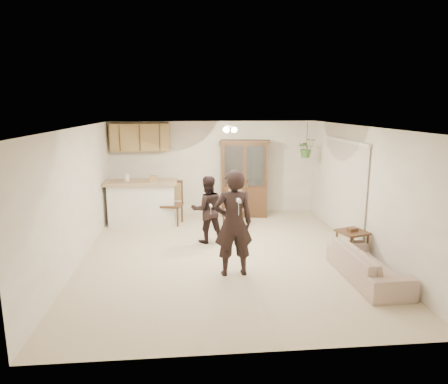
{
  "coord_description": "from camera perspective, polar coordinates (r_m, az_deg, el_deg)",
  "views": [
    {
      "loc": [
        -0.7,
        -7.44,
        2.86
      ],
      "look_at": [
        0.02,
        0.4,
        1.18
      ],
      "focal_mm": 32.0,
      "sensor_mm": 36.0,
      "label": 1
    }
  ],
  "objects": [
    {
      "name": "bar_top",
      "position": [
        10.03,
        -11.75,
        1.37
      ],
      "size": [
        1.75,
        0.7,
        0.08
      ],
      "primitive_type": "cube",
      "color": "tan",
      "rests_on": "breakfast_bar"
    },
    {
      "name": "controller_child",
      "position": [
        8.17,
        -1.91,
        -1.96
      ],
      "size": [
        0.06,
        0.13,
        0.04
      ],
      "primitive_type": "cube",
      "rotation": [
        0.0,
        0.0,
        3.3
      ],
      "color": "white",
      "rests_on": "child"
    },
    {
      "name": "controller_adult",
      "position": [
        6.28,
        2.12,
        -1.25
      ],
      "size": [
        0.06,
        0.16,
        0.05
      ],
      "primitive_type": "cube",
      "rotation": [
        0.0,
        0.0,
        3.22
      ],
      "color": "white",
      "rests_on": "adult"
    },
    {
      "name": "wall_right",
      "position": [
        8.36,
        19.24,
        0.24
      ],
      "size": [
        0.02,
        6.5,
        2.5
      ],
      "primitive_type": "cube",
      "color": "white",
      "rests_on": "ground"
    },
    {
      "name": "ceiling",
      "position": [
        7.49,
        0.13,
        9.26
      ],
      "size": [
        5.5,
        6.5,
        0.02
      ],
      "primitive_type": "cube",
      "color": "silver",
      "rests_on": "wall_back"
    },
    {
      "name": "side_table",
      "position": [
        8.09,
        17.77,
        -7.12
      ],
      "size": [
        0.63,
        0.63,
        0.61
      ],
      "rotation": [
        0.0,
        0.0,
        0.31
      ],
      "color": "#331A12",
      "rests_on": "floor"
    },
    {
      "name": "chair_hutch_right",
      "position": [
        10.76,
        3.12,
        -1.82
      ],
      "size": [
        0.63,
        0.63,
        1.02
      ],
      "rotation": [
        0.0,
        0.0,
        3.75
      ],
      "color": "#331A12",
      "rests_on": "floor"
    },
    {
      "name": "china_hutch",
      "position": [
        10.59,
        2.99,
        1.89
      ],
      "size": [
        1.35,
        0.7,
        2.02
      ],
      "rotation": [
        0.0,
        0.0,
        -0.17
      ],
      "color": "#331A12",
      "rests_on": "floor"
    },
    {
      "name": "sofa",
      "position": [
        7.21,
        19.88,
        -8.98
      ],
      "size": [
        0.78,
        1.89,
        0.73
      ],
      "primitive_type": "imported",
      "rotation": [
        0.0,
        0.0,
        1.6
      ],
      "color": "#BEAF9D",
      "rests_on": "floor"
    },
    {
      "name": "chair_bar",
      "position": [
        10.02,
        -7.42,
        -2.85
      ],
      "size": [
        0.59,
        0.59,
        1.08
      ],
      "rotation": [
        0.0,
        0.0,
        -0.27
      ],
      "color": "#331A12",
      "rests_on": "floor"
    },
    {
      "name": "wall_left",
      "position": [
        7.89,
        -20.19,
        -0.51
      ],
      "size": [
        0.02,
        6.5,
        2.5
      ],
      "primitive_type": "cube",
      "color": "white",
      "rests_on": "ground"
    },
    {
      "name": "breakfast_bar",
      "position": [
        10.14,
        -11.62,
        -1.69
      ],
      "size": [
        1.6,
        0.55,
        1.0
      ],
      "primitive_type": "cube",
      "color": "white",
      "rests_on": "floor"
    },
    {
      "name": "hanging_plant",
      "position": [
        10.34,
        11.71,
        6.17
      ],
      "size": [
        0.43,
        0.37,
        0.48
      ],
      "primitive_type": "imported",
      "color": "#376327",
      "rests_on": "ceiling"
    },
    {
      "name": "wall_front",
      "position": [
        4.55,
        4.03,
        -8.77
      ],
      "size": [
        5.5,
        0.02,
        2.5
      ],
      "primitive_type": "cube",
      "color": "white",
      "rests_on": "ground"
    },
    {
      "name": "adult",
      "position": [
        6.82,
        1.34,
        -4.69
      ],
      "size": [
        0.69,
        0.48,
        1.8
      ],
      "primitive_type": "imported",
      "rotation": [
        0.0,
        0.0,
        3.22
      ],
      "color": "black",
      "rests_on": "floor"
    },
    {
      "name": "plant_cord",
      "position": [
        10.31,
        11.79,
        7.97
      ],
      "size": [
        0.01,
        0.01,
        0.65
      ],
      "primitive_type": "cylinder",
      "color": "#29241E",
      "rests_on": "ceiling"
    },
    {
      "name": "vertical_blinds",
      "position": [
        9.19,
        16.65,
        0.46
      ],
      "size": [
        0.06,
        2.3,
        2.1
      ],
      "primitive_type": null,
      "color": "beige",
      "rests_on": "wall_right"
    },
    {
      "name": "floor",
      "position": [
        8.01,
        0.12,
        -8.91
      ],
      "size": [
        6.5,
        6.5,
        0.0
      ],
      "primitive_type": "plane",
      "color": "beige",
      "rests_on": "ground"
    },
    {
      "name": "wall_back",
      "position": [
        10.84,
        -1.49,
        3.48
      ],
      "size": [
        5.5,
        0.02,
        2.5
      ],
      "primitive_type": "cube",
      "color": "white",
      "rests_on": "ground"
    },
    {
      "name": "chair_hutch_left",
      "position": [
        9.49,
        1.35,
        -3.67
      ],
      "size": [
        0.59,
        0.59,
        1.04
      ],
      "rotation": [
        0.0,
        0.0,
        -0.35
      ],
      "color": "#331A12",
      "rests_on": "floor"
    },
    {
      "name": "child",
      "position": [
        8.54,
        -2.39,
        -2.81
      ],
      "size": [
        0.73,
        0.61,
        1.35
      ],
      "primitive_type": "imported",
      "rotation": [
        0.0,
        0.0,
        3.3
      ],
      "color": "black",
      "rests_on": "floor"
    },
    {
      "name": "upper_cabinets",
      "position": [
        10.61,
        -11.84,
        7.67
      ],
      "size": [
        1.5,
        0.34,
        0.7
      ],
      "primitive_type": "cube",
      "color": "olive",
      "rests_on": "wall_back"
    },
    {
      "name": "ceiling_fixture",
      "position": [
        8.7,
        0.7,
        8.99
      ],
      "size": [
        0.36,
        0.36,
        0.2
      ],
      "primitive_type": null,
      "color": "beige",
      "rests_on": "ceiling"
    }
  ]
}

